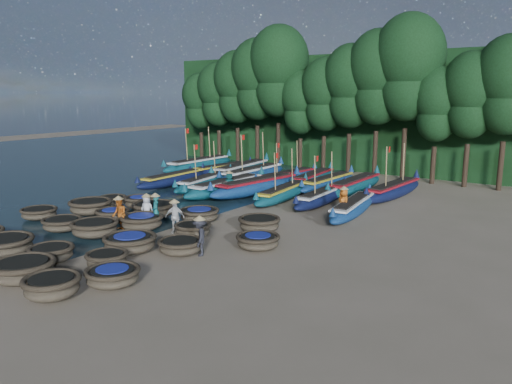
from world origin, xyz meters
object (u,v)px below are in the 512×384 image
Objects in this scene: long_boat_10 at (222,169)px; fisherman_2 at (119,213)px; long_boat_9 at (199,164)px; fisherman_0 at (147,208)px; fisherman_5 at (229,184)px; fisherman_3 at (200,236)px; coracle_10 at (39,213)px; coracle_24 at (259,223)px; long_boat_11 at (242,170)px; long_boat_8 at (353,207)px; fisherman_4 at (175,216)px; long_boat_14 at (313,178)px; fisherman_6 at (344,202)px; coracle_19 at (258,241)px; long_boat_3 at (206,182)px; long_boat_4 at (227,186)px; coracle_18 at (193,229)px; long_boat_16 at (355,185)px; long_boat_15 at (328,182)px; coracle_3 at (23,270)px; coracle_9 at (113,276)px; coracle_4 at (52,286)px; coracle_13 at (130,242)px; coracle_22 at (154,209)px; coracle_11 at (62,224)px; coracle_20 at (113,201)px; coracle_23 at (199,214)px; coracle_8 at (107,259)px; coracle_16 at (112,214)px; coracle_12 at (95,228)px; long_boat_13 at (287,177)px; long_boat_7 at (323,197)px; long_boat_6 at (283,193)px; long_boat_5 at (258,186)px; coracle_14 at (180,246)px; long_boat_12 at (253,174)px; long_boat_17 at (393,190)px; coracle_7 at (51,253)px; fisherman_1 at (156,209)px; coracle_21 at (139,202)px; coracle_6 at (4,245)px.

fisherman_2 reaches higher than long_boat_10.
long_boat_9 is 5.15× the size of fisherman_0.
fisherman_0 is 0.95× the size of fisherman_5.
coracle_10 is at bearing -124.77° from fisherman_3.
coracle_24 is 16.21m from long_boat_11.
long_boat_8 is 4.11× the size of fisherman_4.
fisherman_6 is at bearing -57.97° from long_boat_14.
long_boat_3 is (-10.96, 9.15, 0.15)m from coracle_19.
fisherman_3 reaches higher than long_boat_4.
coracle_18 is 0.94× the size of fisherman_6.
long_boat_4 is 8.65m from long_boat_16.
coracle_19 is 14.60m from long_boat_15.
coracle_3 is 3.34m from coracle_9.
coracle_4 is 5.11m from coracle_13.
fisherman_6 is (12.60, -7.55, 0.29)m from long_boat_11.
coracle_3 is at bearing -71.06° from coracle_22.
coracle_24 is (8.05, 5.52, 0.05)m from coracle_11.
coracle_20 is at bearing -116.18° from long_boat_4.
coracle_9 is at bearing -67.76° from coracle_23.
long_boat_3 is (-7.57, 14.56, 0.15)m from coracle_8.
long_boat_8 is 0.95× the size of long_boat_15.
coracle_12 is at bearing -54.88° from coracle_16.
long_boat_8 is (5.56, 16.00, 0.03)m from coracle_3.
coracle_12 is at bearing -83.21° from long_boat_13.
long_boat_10 reaches higher than coracle_3.
long_boat_13 is (0.47, 13.13, 0.03)m from coracle_22.
long_boat_7 is at bearing 37.73° from coracle_20.
coracle_10 is 0.89× the size of coracle_23.
long_boat_6 is 5.91m from long_boat_14.
coracle_13 is at bearing -73.22° from long_boat_13.
long_boat_5 is 7.15m from long_boat_11.
long_boat_7 reaches higher than long_boat_15.
coracle_14 is 18.00m from long_boat_12.
coracle_13 is 1.46× the size of fisherman_0.
coracle_12 is 0.30× the size of long_boat_16.
coracle_16 is at bearing -109.75° from long_boat_14.
long_boat_3 reaches higher than fisherman_5.
fisherman_0 is (-8.03, -7.77, 0.34)m from long_boat_8.
coracle_12 reaches higher than coracle_16.
fisherman_3 reaches higher than long_boat_16.
coracle_11 is 20.04m from long_boat_17.
fisherman_4 is at bearing 99.89° from coracle_13.
long_boat_6 is 5.38m from fisherman_6.
fisherman_3 is 3.84m from fisherman_4.
long_boat_10 reaches higher than coracle_19.
coracle_3 is 1.43× the size of coracle_7.
coracle_20 is at bearing -164.45° from fisherman_1.
long_boat_6 reaches higher than coracle_21.
coracle_8 is 9.72m from coracle_10.
long_boat_15 reaches higher than coracle_6.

